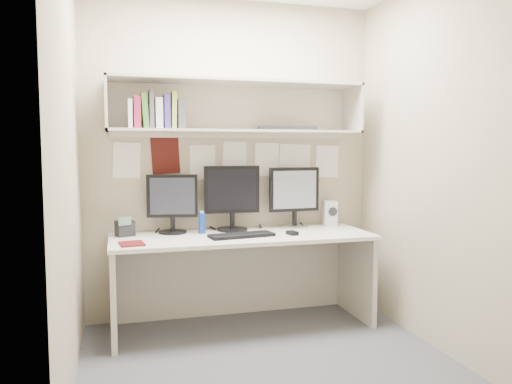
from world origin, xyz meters
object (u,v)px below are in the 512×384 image
object	(u,v)px
monitor_center	(232,196)
speaker	(330,213)
monitor_right	(294,195)
keyboard	(242,235)
desk_phone	(125,228)
desk	(243,281)
maroon_notebook	(132,244)
monitor_left	(172,201)

from	to	relation	value
monitor_center	speaker	distance (m)	0.88
monitor_right	keyboard	size ratio (longest dim) A/B	1.03
desk_phone	keyboard	bearing A→B (deg)	-36.76
desk	monitor_right	bearing A→B (deg)	23.62
monitor_center	maroon_notebook	size ratio (longest dim) A/B	2.63
monitor_right	monitor_left	bearing A→B (deg)	178.12
desk	maroon_notebook	bearing A→B (deg)	-167.66
monitor_right	desk_phone	distance (m)	1.40
speaker	desk	bearing A→B (deg)	-155.58
monitor_left	maroon_notebook	distance (m)	0.57
monitor_right	speaker	xyz separation A→B (m)	(0.33, 0.00, -0.16)
monitor_center	speaker	size ratio (longest dim) A/B	2.43
monitor_center	keyboard	size ratio (longest dim) A/B	1.07
desk	desk_phone	size ratio (longest dim) A/B	12.87
maroon_notebook	speaker	bearing A→B (deg)	6.98
keyboard	speaker	size ratio (longest dim) A/B	2.27
keyboard	maroon_notebook	size ratio (longest dim) A/B	2.45
speaker	monitor_left	bearing A→B (deg)	-170.45
keyboard	speaker	bearing A→B (deg)	11.97
maroon_notebook	desk_phone	xyz separation A→B (m)	(-0.04, 0.36, 0.06)
monitor_left	speaker	distance (m)	1.35
monitor_left	monitor_right	bearing A→B (deg)	10.99
speaker	monitor_right	bearing A→B (deg)	-170.13
monitor_left	monitor_center	world-z (taller)	monitor_center
monitor_right	desk_phone	size ratio (longest dim) A/B	3.25
monitor_left	desk_phone	size ratio (longest dim) A/B	2.97
keyboard	maroon_notebook	xyz separation A→B (m)	(-0.81, -0.09, -0.01)
speaker	maroon_notebook	size ratio (longest dim) A/B	1.08
monitor_left	keyboard	distance (m)	0.62
speaker	desk_phone	distance (m)	1.71
keyboard	speaker	xyz separation A→B (m)	(0.86, 0.32, 0.10)
desk	speaker	bearing A→B (deg)	14.96
desk	monitor_right	xyz separation A→B (m)	(0.50, 0.22, 0.64)
keyboard	monitor_left	bearing A→B (deg)	138.23
desk	monitor_left	xyz separation A→B (m)	(-0.51, 0.22, 0.62)
monitor_center	monitor_left	bearing A→B (deg)	-176.72
monitor_center	desk_phone	size ratio (longest dim) A/B	3.37
desk	monitor_left	distance (m)	0.83
desk	maroon_notebook	world-z (taller)	maroon_notebook
desk	desk_phone	xyz separation A→B (m)	(-0.88, 0.18, 0.42)
monitor_left	maroon_notebook	xyz separation A→B (m)	(-0.33, -0.40, -0.25)
desk	speaker	world-z (taller)	speaker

